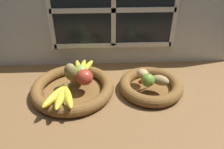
% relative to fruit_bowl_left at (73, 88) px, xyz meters
% --- Properties ---
extents(ground_plane, '(1.40, 0.90, 0.03)m').
position_rel_fruit_bowl_left_xyz_m(ground_plane, '(0.20, -0.01, -0.04)').
color(ground_plane, brown).
extents(back_wall, '(1.40, 0.05, 0.55)m').
position_rel_fruit_bowl_left_xyz_m(back_wall, '(0.20, 0.29, 0.25)').
color(back_wall, silver).
rests_on(back_wall, ground_plane).
extents(fruit_bowl_left, '(0.38, 0.38, 0.05)m').
position_rel_fruit_bowl_left_xyz_m(fruit_bowl_left, '(0.00, 0.00, 0.00)').
color(fruit_bowl_left, brown).
rests_on(fruit_bowl_left, ground_plane).
extents(fruit_bowl_right, '(0.30, 0.30, 0.05)m').
position_rel_fruit_bowl_left_xyz_m(fruit_bowl_right, '(0.36, -0.00, 0.00)').
color(fruit_bowl_right, brown).
rests_on(fruit_bowl_right, ground_plane).
extents(apple_red_right, '(0.07, 0.07, 0.07)m').
position_rel_fruit_bowl_left_xyz_m(apple_red_right, '(0.06, -0.02, 0.07)').
color(apple_red_right, '#B73828').
rests_on(apple_red_right, fruit_bowl_left).
extents(apple_green_back, '(0.07, 0.07, 0.07)m').
position_rel_fruit_bowl_left_xyz_m(apple_green_back, '(0.04, 0.05, 0.06)').
color(apple_green_back, '#8CAD3D').
rests_on(apple_green_back, fruit_bowl_left).
extents(pear_brown, '(0.07, 0.07, 0.09)m').
position_rel_fruit_bowl_left_xyz_m(pear_brown, '(-0.01, 0.03, 0.07)').
color(pear_brown, olive).
rests_on(pear_brown, fruit_bowl_left).
extents(banana_bunch_front, '(0.14, 0.17, 0.03)m').
position_rel_fruit_bowl_left_xyz_m(banana_bunch_front, '(-0.03, -0.12, 0.04)').
color(banana_bunch_front, yellow).
rests_on(banana_bunch_front, fruit_bowl_left).
extents(banana_bunch_back, '(0.11, 0.17, 0.03)m').
position_rel_fruit_bowl_left_xyz_m(banana_bunch_back, '(0.04, 0.11, 0.04)').
color(banana_bunch_back, yellow).
rests_on(banana_bunch_back, fruit_bowl_left).
extents(potato_small, '(0.09, 0.08, 0.05)m').
position_rel_fruit_bowl_left_xyz_m(potato_small, '(0.40, -0.03, 0.05)').
color(potato_small, '#A38451').
rests_on(potato_small, fruit_bowl_right).
extents(potato_oblong, '(0.08, 0.08, 0.04)m').
position_rel_fruit_bowl_left_xyz_m(potato_oblong, '(0.33, 0.03, 0.05)').
color(potato_oblong, tan).
rests_on(potato_oblong, fruit_bowl_right).
extents(lime_near, '(0.06, 0.06, 0.06)m').
position_rel_fruit_bowl_left_xyz_m(lime_near, '(0.34, -0.04, 0.06)').
color(lime_near, olive).
rests_on(lime_near, fruit_bowl_right).
extents(chili_pepper, '(0.11, 0.06, 0.02)m').
position_rel_fruit_bowl_left_xyz_m(chili_pepper, '(0.35, -0.00, 0.04)').
color(chili_pepper, red).
rests_on(chili_pepper, fruit_bowl_right).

